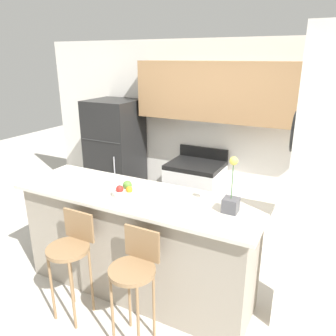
{
  "coord_description": "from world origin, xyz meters",
  "views": [
    {
      "loc": [
        1.59,
        -2.4,
        2.32
      ],
      "look_at": [
        0.0,
        0.68,
        1.13
      ],
      "focal_mm": 35.0,
      "sensor_mm": 36.0,
      "label": 1
    }
  ],
  "objects_px": {
    "refrigerator": "(116,155)",
    "fruit_bowl": "(126,191)",
    "orchid_vase": "(231,199)",
    "bar_stool_left": "(71,250)",
    "bar_stool_right": "(135,271)",
    "stove_range": "(195,193)"
  },
  "relations": [
    {
      "from": "refrigerator",
      "to": "bar_stool_left",
      "type": "distance_m",
      "value": 2.37
    },
    {
      "from": "bar_stool_left",
      "to": "fruit_bowl",
      "type": "bearing_deg",
      "value": 61.85
    },
    {
      "from": "orchid_vase",
      "to": "bar_stool_right",
      "type": "bearing_deg",
      "value": -134.05
    },
    {
      "from": "fruit_bowl",
      "to": "orchid_vase",
      "type": "bearing_deg",
      "value": 6.06
    },
    {
      "from": "bar_stool_left",
      "to": "orchid_vase",
      "type": "height_order",
      "value": "orchid_vase"
    },
    {
      "from": "stove_range",
      "to": "refrigerator",
      "type": "bearing_deg",
      "value": -177.87
    },
    {
      "from": "fruit_bowl",
      "to": "bar_stool_left",
      "type": "bearing_deg",
      "value": -118.15
    },
    {
      "from": "stove_range",
      "to": "orchid_vase",
      "type": "height_order",
      "value": "orchid_vase"
    },
    {
      "from": "bar_stool_right",
      "to": "orchid_vase",
      "type": "height_order",
      "value": "orchid_vase"
    },
    {
      "from": "refrigerator",
      "to": "fruit_bowl",
      "type": "relative_size",
      "value": 6.86
    },
    {
      "from": "refrigerator",
      "to": "orchid_vase",
      "type": "xyz_separation_m",
      "value": [
        2.29,
        -1.53,
        0.34
      ]
    },
    {
      "from": "orchid_vase",
      "to": "fruit_bowl",
      "type": "bearing_deg",
      "value": -173.94
    },
    {
      "from": "stove_range",
      "to": "bar_stool_left",
      "type": "distance_m",
      "value": 2.21
    },
    {
      "from": "bar_stool_left",
      "to": "bar_stool_right",
      "type": "bearing_deg",
      "value": 0.0
    },
    {
      "from": "bar_stool_right",
      "to": "fruit_bowl",
      "type": "height_order",
      "value": "fruit_bowl"
    },
    {
      "from": "orchid_vase",
      "to": "bar_stool_left",
      "type": "bearing_deg",
      "value": -154.34
    },
    {
      "from": "bar_stool_left",
      "to": "bar_stool_right",
      "type": "relative_size",
      "value": 1.0
    },
    {
      "from": "stove_range",
      "to": "fruit_bowl",
      "type": "bearing_deg",
      "value": -90.65
    },
    {
      "from": "refrigerator",
      "to": "bar_stool_right",
      "type": "relative_size",
      "value": 1.69
    },
    {
      "from": "refrigerator",
      "to": "stove_range",
      "type": "xyz_separation_m",
      "value": [
        1.33,
        0.05,
        -0.39
      ]
    },
    {
      "from": "refrigerator",
      "to": "bar_stool_right",
      "type": "bearing_deg",
      "value": -51.19
    },
    {
      "from": "bar_stool_left",
      "to": "orchid_vase",
      "type": "bearing_deg",
      "value": 25.66
    }
  ]
}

